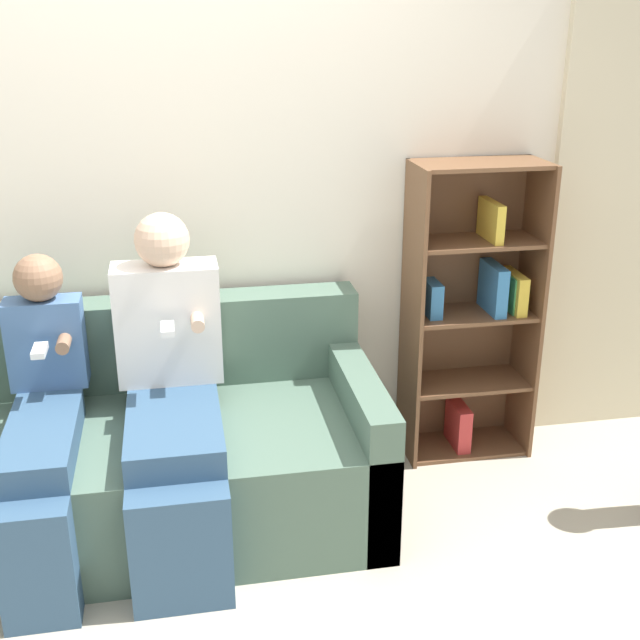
{
  "coord_description": "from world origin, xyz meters",
  "views": [
    {
      "loc": [
        0.01,
        -2.34,
        1.96
      ],
      "look_at": [
        0.56,
        0.62,
        0.8
      ],
      "focal_mm": 45.0,
      "sensor_mm": 36.0,
      "label": 1
    }
  ],
  "objects_px": {
    "couch": "(142,456)",
    "adult_seated": "(172,385)",
    "child_seated": "(42,420)",
    "bookshelf": "(470,312)"
  },
  "relations": [
    {
      "from": "couch",
      "to": "adult_seated",
      "type": "relative_size",
      "value": 1.51
    },
    {
      "from": "couch",
      "to": "adult_seated",
      "type": "distance_m",
      "value": 0.4
    },
    {
      "from": "adult_seated",
      "to": "couch",
      "type": "bearing_deg",
      "value": 142.63
    },
    {
      "from": "child_seated",
      "to": "couch",
      "type": "bearing_deg",
      "value": 24.24
    },
    {
      "from": "adult_seated",
      "to": "bookshelf",
      "type": "bearing_deg",
      "value": 18.39
    },
    {
      "from": "child_seated",
      "to": "bookshelf",
      "type": "distance_m",
      "value": 1.9
    },
    {
      "from": "child_seated",
      "to": "adult_seated",
      "type": "bearing_deg",
      "value": 5.27
    },
    {
      "from": "couch",
      "to": "child_seated",
      "type": "xyz_separation_m",
      "value": [
        -0.34,
        -0.15,
        0.28
      ]
    },
    {
      "from": "couch",
      "to": "child_seated",
      "type": "height_order",
      "value": "child_seated"
    },
    {
      "from": "bookshelf",
      "to": "child_seated",
      "type": "bearing_deg",
      "value": -164.89
    }
  ]
}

